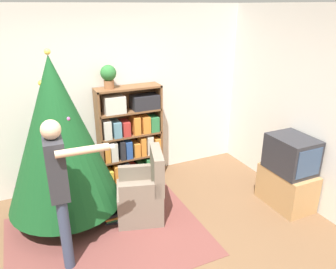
{
  "coord_description": "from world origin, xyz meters",
  "views": [
    {
      "loc": [
        -0.96,
        -2.58,
        2.57
      ],
      "look_at": [
        0.66,
        0.9,
        1.05
      ],
      "focal_mm": 35.0,
      "sensor_mm": 36.0,
      "label": 1
    }
  ],
  "objects_px": {
    "christmas_tree": "(58,135)",
    "standing_person": "(59,183)",
    "potted_plant": "(108,75)",
    "armchair": "(143,195)",
    "bookshelf": "(131,137)",
    "television": "(292,154)"
  },
  "relations": [
    {
      "from": "christmas_tree",
      "to": "standing_person",
      "type": "xyz_separation_m",
      "value": [
        -0.12,
        -0.82,
        -0.19
      ]
    },
    {
      "from": "standing_person",
      "to": "potted_plant",
      "type": "bearing_deg",
      "value": 149.72
    },
    {
      "from": "armchair",
      "to": "standing_person",
      "type": "xyz_separation_m",
      "value": [
        -1.01,
        -0.41,
        0.63
      ]
    },
    {
      "from": "armchair",
      "to": "standing_person",
      "type": "height_order",
      "value": "standing_person"
    },
    {
      "from": "christmas_tree",
      "to": "bookshelf",
      "type": "bearing_deg",
      "value": 29.0
    },
    {
      "from": "television",
      "to": "standing_person",
      "type": "relative_size",
      "value": 0.37
    },
    {
      "from": "christmas_tree",
      "to": "armchair",
      "type": "height_order",
      "value": "christmas_tree"
    },
    {
      "from": "bookshelf",
      "to": "christmas_tree",
      "type": "height_order",
      "value": "christmas_tree"
    },
    {
      "from": "bookshelf",
      "to": "standing_person",
      "type": "relative_size",
      "value": 0.92
    },
    {
      "from": "standing_person",
      "to": "television",
      "type": "bearing_deg",
      "value": 89.95
    },
    {
      "from": "bookshelf",
      "to": "television",
      "type": "relative_size",
      "value": 2.49
    },
    {
      "from": "armchair",
      "to": "television",
      "type": "bearing_deg",
      "value": 89.93
    },
    {
      "from": "armchair",
      "to": "potted_plant",
      "type": "bearing_deg",
      "value": -159.34
    },
    {
      "from": "television",
      "to": "christmas_tree",
      "type": "xyz_separation_m",
      "value": [
        -2.76,
        0.96,
        0.39
      ]
    },
    {
      "from": "bookshelf",
      "to": "standing_person",
      "type": "bearing_deg",
      "value": -130.38
    },
    {
      "from": "television",
      "to": "armchair",
      "type": "bearing_deg",
      "value": 163.55
    },
    {
      "from": "armchair",
      "to": "potted_plant",
      "type": "xyz_separation_m",
      "value": [
        -0.08,
        1.02,
        1.35
      ]
    },
    {
      "from": "television",
      "to": "potted_plant",
      "type": "xyz_separation_m",
      "value": [
        -1.95,
        1.57,
        0.92
      ]
    },
    {
      "from": "potted_plant",
      "to": "bookshelf",
      "type": "bearing_deg",
      "value": -1.54
    },
    {
      "from": "television",
      "to": "standing_person",
      "type": "bearing_deg",
      "value": 177.15
    },
    {
      "from": "standing_person",
      "to": "bookshelf",
      "type": "bearing_deg",
      "value": 142.43
    },
    {
      "from": "standing_person",
      "to": "potted_plant",
      "type": "xyz_separation_m",
      "value": [
        0.93,
        1.43,
        0.72
      ]
    }
  ]
}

